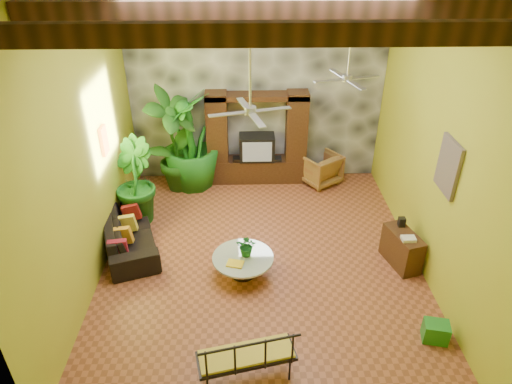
{
  "coord_description": "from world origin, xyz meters",
  "views": [
    {
      "loc": [
        -0.29,
        -6.97,
        5.69
      ],
      "look_at": [
        -0.1,
        0.2,
        1.39
      ],
      "focal_mm": 32.0,
      "sensor_mm": 36.0,
      "label": 1
    }
  ],
  "objects_px": {
    "wicker_armchair": "(320,168)",
    "tall_plant_b": "(134,182)",
    "iron_bench": "(246,356)",
    "green_bin": "(436,331)",
    "tall_plant_a": "(173,141)",
    "ceiling_fan_back": "(348,67)",
    "coffee_table": "(243,263)",
    "side_console": "(402,249)",
    "tall_plant_c": "(190,141)",
    "sofa": "(129,230)",
    "entertainment_center": "(257,145)",
    "ceiling_fan_front": "(250,98)"
  },
  "relations": [
    {
      "from": "wicker_armchair",
      "to": "tall_plant_b",
      "type": "relative_size",
      "value": 0.46
    },
    {
      "from": "iron_bench",
      "to": "green_bin",
      "type": "distance_m",
      "value": 3.06
    },
    {
      "from": "iron_bench",
      "to": "tall_plant_a",
      "type": "bearing_deg",
      "value": 94.19
    },
    {
      "from": "tall_plant_a",
      "to": "green_bin",
      "type": "height_order",
      "value": "tall_plant_a"
    },
    {
      "from": "ceiling_fan_back",
      "to": "coffee_table",
      "type": "distance_m",
      "value": 4.05
    },
    {
      "from": "green_bin",
      "to": "iron_bench",
      "type": "bearing_deg",
      "value": -166.72
    },
    {
      "from": "coffee_table",
      "to": "tall_plant_b",
      "type": "bearing_deg",
      "value": 140.25
    },
    {
      "from": "ceiling_fan_back",
      "to": "side_console",
      "type": "bearing_deg",
      "value": -53.33
    },
    {
      "from": "tall_plant_a",
      "to": "tall_plant_c",
      "type": "height_order",
      "value": "tall_plant_a"
    },
    {
      "from": "tall_plant_a",
      "to": "green_bin",
      "type": "distance_m",
      "value": 6.74
    },
    {
      "from": "tall_plant_a",
      "to": "side_console",
      "type": "bearing_deg",
      "value": -32.61
    },
    {
      "from": "sofa",
      "to": "green_bin",
      "type": "relative_size",
      "value": 6.06
    },
    {
      "from": "sofa",
      "to": "tall_plant_b",
      "type": "distance_m",
      "value": 1.1
    },
    {
      "from": "ceiling_fan_back",
      "to": "side_console",
      "type": "relative_size",
      "value": 2.13
    },
    {
      "from": "tall_plant_c",
      "to": "coffee_table",
      "type": "distance_m",
      "value": 3.71
    },
    {
      "from": "entertainment_center",
      "to": "iron_bench",
      "type": "distance_m",
      "value": 5.92
    },
    {
      "from": "tall_plant_c",
      "to": "iron_bench",
      "type": "relative_size",
      "value": 1.65
    },
    {
      "from": "ceiling_fan_back",
      "to": "tall_plant_c",
      "type": "relative_size",
      "value": 0.78
    },
    {
      "from": "sofa",
      "to": "tall_plant_a",
      "type": "height_order",
      "value": "tall_plant_a"
    },
    {
      "from": "ceiling_fan_back",
      "to": "tall_plant_c",
      "type": "bearing_deg",
      "value": 151.43
    },
    {
      "from": "tall_plant_a",
      "to": "coffee_table",
      "type": "height_order",
      "value": "tall_plant_a"
    },
    {
      "from": "ceiling_fan_back",
      "to": "iron_bench",
      "type": "height_order",
      "value": "ceiling_fan_back"
    },
    {
      "from": "wicker_armchair",
      "to": "tall_plant_a",
      "type": "height_order",
      "value": "tall_plant_a"
    },
    {
      "from": "wicker_armchair",
      "to": "tall_plant_b",
      "type": "xyz_separation_m",
      "value": [
        -4.21,
        -1.51,
        0.54
      ]
    },
    {
      "from": "entertainment_center",
      "to": "tall_plant_c",
      "type": "relative_size",
      "value": 1.01
    },
    {
      "from": "wicker_armchair",
      "to": "entertainment_center",
      "type": "bearing_deg",
      "value": -39.77
    },
    {
      "from": "entertainment_center",
      "to": "ceiling_fan_back",
      "type": "relative_size",
      "value": 1.29
    },
    {
      "from": "entertainment_center",
      "to": "iron_bench",
      "type": "bearing_deg",
      "value": -93.0
    },
    {
      "from": "wicker_armchair",
      "to": "iron_bench",
      "type": "bearing_deg",
      "value": 38.0
    },
    {
      "from": "sofa",
      "to": "ceiling_fan_back",
      "type": "bearing_deg",
      "value": -99.46
    },
    {
      "from": "ceiling_fan_back",
      "to": "side_console",
      "type": "height_order",
      "value": "ceiling_fan_back"
    },
    {
      "from": "tall_plant_c",
      "to": "green_bin",
      "type": "height_order",
      "value": "tall_plant_c"
    },
    {
      "from": "green_bin",
      "to": "ceiling_fan_front",
      "type": "bearing_deg",
      "value": 149.69
    },
    {
      "from": "ceiling_fan_front",
      "to": "sofa",
      "type": "relative_size",
      "value": 0.81
    },
    {
      "from": "ceiling_fan_front",
      "to": "ceiling_fan_back",
      "type": "relative_size",
      "value": 1.0
    },
    {
      "from": "wicker_armchair",
      "to": "side_console",
      "type": "relative_size",
      "value": 0.99
    },
    {
      "from": "coffee_table",
      "to": "ceiling_fan_front",
      "type": "bearing_deg",
      "value": 14.69
    },
    {
      "from": "coffee_table",
      "to": "side_console",
      "type": "xyz_separation_m",
      "value": [
        3.0,
        0.23,
        0.09
      ]
    },
    {
      "from": "tall_plant_a",
      "to": "iron_bench",
      "type": "relative_size",
      "value": 1.77
    },
    {
      "from": "wicker_armchair",
      "to": "tall_plant_b",
      "type": "distance_m",
      "value": 4.51
    },
    {
      "from": "entertainment_center",
      "to": "tall_plant_b",
      "type": "xyz_separation_m",
      "value": [
        -2.65,
        -1.67,
        -0.03
      ]
    },
    {
      "from": "iron_bench",
      "to": "side_console",
      "type": "height_order",
      "value": "iron_bench"
    },
    {
      "from": "tall_plant_c",
      "to": "entertainment_center",
      "type": "bearing_deg",
      "value": 7.21
    },
    {
      "from": "entertainment_center",
      "to": "tall_plant_c",
      "type": "bearing_deg",
      "value": -172.79
    },
    {
      "from": "green_bin",
      "to": "tall_plant_c",
      "type": "bearing_deg",
      "value": 130.27
    },
    {
      "from": "coffee_table",
      "to": "wicker_armchair",
      "type": "bearing_deg",
      "value": 60.7
    },
    {
      "from": "entertainment_center",
      "to": "ceiling_fan_front",
      "type": "distance_m",
      "value": 4.3
    },
    {
      "from": "ceiling_fan_back",
      "to": "iron_bench",
      "type": "relative_size",
      "value": 1.29
    },
    {
      "from": "tall_plant_b",
      "to": "tall_plant_a",
      "type": "bearing_deg",
      "value": 60.84
    },
    {
      "from": "coffee_table",
      "to": "iron_bench",
      "type": "distance_m",
      "value": 2.34
    }
  ]
}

